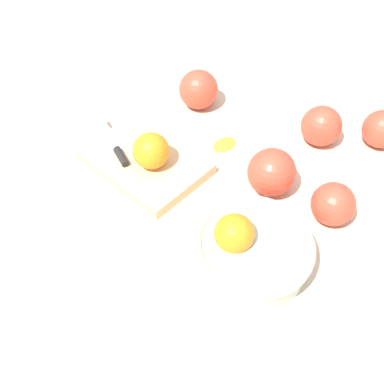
# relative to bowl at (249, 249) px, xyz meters

# --- Properties ---
(ground_plane) EXTENTS (2.40, 2.40, 0.00)m
(ground_plane) POSITION_rel_bowl_xyz_m (0.15, -0.16, -0.03)
(ground_plane) COLOR beige
(bowl) EXTENTS (0.19, 0.19, 0.09)m
(bowl) POSITION_rel_bowl_xyz_m (0.00, 0.00, 0.00)
(bowl) COLOR beige
(bowl) RESTS_ON ground_plane
(cutting_board) EXTENTS (0.24, 0.19, 0.02)m
(cutting_board) POSITION_rel_bowl_xyz_m (0.26, -0.09, -0.02)
(cutting_board) COLOR #DBB77F
(cutting_board) RESTS_ON ground_plane
(orange_on_board) EXTENTS (0.06, 0.06, 0.06)m
(orange_on_board) POSITION_rel_bowl_xyz_m (0.23, -0.08, 0.02)
(orange_on_board) COLOR orange
(orange_on_board) RESTS_ON cutting_board
(knife) EXTENTS (0.14, 0.10, 0.01)m
(knife) POSITION_rel_bowl_xyz_m (0.32, -0.08, -0.01)
(knife) COLOR silver
(knife) RESTS_ON cutting_board
(apple_front_left) EXTENTS (0.07, 0.07, 0.07)m
(apple_front_left) POSITION_rel_bowl_xyz_m (-0.09, -0.37, 0.00)
(apple_front_left) COLOR #D6422D
(apple_front_left) RESTS_ON ground_plane
(apple_front_right) EXTENTS (0.08, 0.08, 0.08)m
(apple_front_right) POSITION_rel_bowl_xyz_m (0.27, -0.29, 0.01)
(apple_front_right) COLOR #D6422D
(apple_front_right) RESTS_ON ground_plane
(apple_front_left_2) EXTENTS (0.08, 0.08, 0.08)m
(apple_front_left_2) POSITION_rel_bowl_xyz_m (0.01, -0.32, 0.00)
(apple_front_left_2) COLOR #D6422D
(apple_front_left_2) RESTS_ON ground_plane
(apple_mid_left) EXTENTS (0.07, 0.07, 0.07)m
(apple_mid_left) POSITION_rel_bowl_xyz_m (-0.08, -0.15, 0.00)
(apple_mid_left) COLOR #D6422D
(apple_mid_left) RESTS_ON ground_plane
(apple_mid_left_2) EXTENTS (0.08, 0.08, 0.08)m
(apple_mid_left_2) POSITION_rel_bowl_xyz_m (0.04, -0.16, 0.01)
(apple_mid_left_2) COLOR #D6422D
(apple_mid_left_2) RESTS_ON ground_plane
(citrus_peel) EXTENTS (0.05, 0.06, 0.01)m
(citrus_peel) POSITION_rel_bowl_xyz_m (0.16, -0.22, -0.03)
(citrus_peel) COLOR orange
(citrus_peel) RESTS_ON ground_plane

